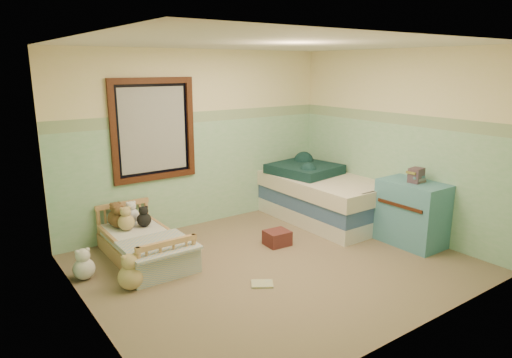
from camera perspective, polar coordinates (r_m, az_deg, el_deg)
floor at (r=5.47m, az=2.51°, el=-10.67°), size 4.20×3.60×0.02m
ceiling at (r=4.98m, az=2.83°, el=16.72°), size 4.20×3.60×0.02m
wall_back at (r=6.56m, az=-7.12°, el=4.93°), size 4.20×0.04×2.50m
wall_front at (r=3.87m, az=19.37°, el=-2.14°), size 4.20×0.04×2.50m
wall_left at (r=4.15m, az=-20.77°, el=-1.18°), size 0.04×3.60×2.50m
wall_right at (r=6.57m, az=17.28°, el=4.41°), size 0.04×3.60×2.50m
wainscot_mint at (r=6.65m, az=-6.93°, el=0.65°), size 4.20×0.01×1.50m
border_strip at (r=6.51m, az=-7.14°, el=7.74°), size 4.20×0.01×0.15m
window_frame at (r=6.20m, az=-12.71°, el=6.03°), size 1.16×0.06×1.36m
window_blinds at (r=6.21m, az=-12.75°, el=6.04°), size 0.92×0.01×1.12m
toddler_bed_frame at (r=5.73m, az=-13.83°, el=-8.81°), size 0.71×1.41×0.18m
toddler_mattress at (r=5.67m, az=-13.92°, el=-7.40°), size 0.65×1.35×0.12m
patchwork_quilt at (r=5.27m, az=-12.16°, el=-8.13°), size 0.77×0.71×0.03m
plush_bed_brown at (r=6.02m, az=-17.13°, el=-4.69°), size 0.21×0.21×0.21m
plush_bed_white at (r=6.08m, az=-15.34°, el=-4.45°), size 0.20×0.20×0.20m
plush_bed_tan at (r=5.84m, az=-15.96°, el=-5.24°), size 0.20×0.20×0.20m
plush_bed_dark at (r=5.91m, az=-13.86°, el=-4.97°), size 0.18×0.18×0.18m
plush_floor_cream at (r=5.40m, az=-20.76°, el=-10.49°), size 0.24×0.24×0.24m
plush_floor_tan at (r=5.02m, az=-15.44°, el=-11.78°), size 0.27×0.27×0.27m
twin_bed_frame at (r=7.03m, az=7.91°, el=-4.07°), size 1.03×2.07×0.22m
twin_boxspring at (r=6.96m, az=7.97°, el=-2.34°), size 1.03×2.07×0.22m
twin_mattress at (r=6.90m, az=8.03°, el=-0.59°), size 1.08×2.11×0.22m
teal_blanket at (r=7.04m, az=6.11°, el=1.26°), size 1.02×1.06×0.14m
dresser at (r=6.25m, az=18.94°, el=-4.07°), size 0.52×0.83×0.83m
book_stack at (r=6.11m, az=19.45°, el=0.45°), size 0.20×0.17×0.19m
red_pillow at (r=5.97m, az=2.67°, el=-7.39°), size 0.32×0.29×0.19m
floor_book at (r=4.98m, az=0.77°, el=-13.02°), size 0.29×0.28×0.02m
extra_plush_0 at (r=5.95m, az=-16.80°, el=-5.00°), size 0.19×0.19×0.19m
extra_plush_1 at (r=5.86m, az=-15.92°, el=-5.19°), size 0.20×0.20×0.20m
extra_plush_2 at (r=6.05m, az=-16.79°, el=-4.82°), size 0.16×0.16×0.16m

